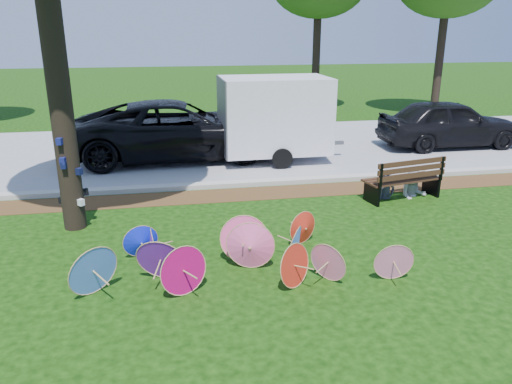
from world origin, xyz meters
TOP-DOWN VIEW (x-y plane):
  - ground at (0.00, 0.00)m, footprint 90.00×90.00m
  - mulch_strip at (0.00, 4.50)m, footprint 90.00×1.00m
  - curb at (0.00, 5.20)m, footprint 90.00×0.30m
  - street at (0.00, 9.35)m, footprint 90.00×8.00m
  - parasol_pile at (-0.22, 0.56)m, footprint 5.50×2.02m
  - black_van at (-0.81, 8.37)m, footprint 6.49×3.17m
  - dark_pickup at (8.26, 8.32)m, footprint 4.71×1.90m
  - cargo_trailer at (2.07, 7.60)m, footprint 3.18×2.05m
  - park_bench at (4.31, 3.59)m, footprint 2.04×1.12m
  - person_left at (3.96, 3.64)m, footprint 0.54×0.42m
  - person_right at (4.66, 3.64)m, footprint 0.74×0.64m

SIDE VIEW (x-z plane):
  - ground at x=0.00m, z-range 0.00..0.00m
  - mulch_strip at x=0.00m, z-range 0.00..0.01m
  - street at x=0.00m, z-range 0.00..0.01m
  - curb at x=0.00m, z-range 0.00..0.12m
  - parasol_pile at x=-0.22m, z-range -0.06..0.81m
  - park_bench at x=4.31m, z-range 0.00..1.01m
  - person_right at x=4.66m, z-range 0.00..1.30m
  - person_left at x=3.96m, z-range 0.00..1.31m
  - dark_pickup at x=8.26m, z-range 0.00..1.61m
  - black_van at x=-0.81m, z-range 0.00..1.77m
  - cargo_trailer at x=2.07m, z-range 0.00..2.80m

